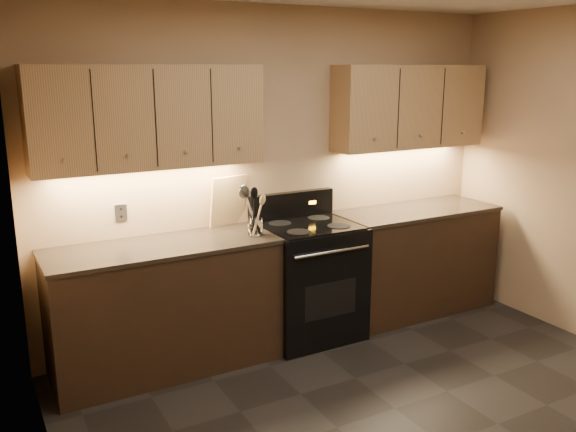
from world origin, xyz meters
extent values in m
cube|color=tan|center=(0.00, 2.00, 1.30)|extent=(4.00, 0.04, 2.60)
cube|color=tan|center=(-2.00, 0.00, 1.30)|extent=(0.04, 4.00, 2.60)
cube|color=black|center=(-1.10, 1.70, 0.45)|extent=(1.60, 0.60, 0.90)
cube|color=#362B22|center=(-1.10, 1.70, 0.92)|extent=(1.62, 0.62, 0.03)
cube|color=black|center=(1.18, 1.70, 0.45)|extent=(1.44, 0.60, 0.90)
cube|color=#362B22|center=(1.18, 1.70, 0.92)|extent=(1.46, 0.62, 0.03)
cube|color=black|center=(0.08, 1.68, 0.46)|extent=(0.76, 0.65, 0.92)
cube|color=black|center=(0.08, 1.68, 0.93)|extent=(0.70, 0.60, 0.01)
cube|color=black|center=(0.08, 1.96, 1.03)|extent=(0.76, 0.07, 0.22)
cube|color=orange|center=(0.26, 1.92, 1.04)|extent=(0.06, 0.00, 0.03)
cylinder|color=silver|center=(0.08, 1.34, 0.80)|extent=(0.65, 0.02, 0.02)
cube|color=black|center=(0.08, 1.35, 0.41)|extent=(0.46, 0.00, 0.28)
cylinder|color=black|center=(-0.10, 1.53, 0.93)|extent=(0.18, 0.18, 0.00)
cylinder|color=black|center=(0.26, 1.53, 0.93)|extent=(0.18, 0.18, 0.00)
cylinder|color=black|center=(-0.10, 1.82, 0.93)|extent=(0.18, 0.18, 0.00)
cylinder|color=black|center=(0.26, 1.82, 0.93)|extent=(0.18, 0.18, 0.00)
cube|color=tan|center=(-1.10, 1.85, 1.80)|extent=(1.60, 0.30, 0.70)
cube|color=tan|center=(1.18, 1.85, 1.80)|extent=(1.44, 0.30, 0.70)
cube|color=#B2B5BA|center=(-1.30, 1.99, 1.12)|extent=(0.08, 0.01, 0.12)
cylinder|color=white|center=(-0.42, 1.61, 1.00)|extent=(0.14, 0.14, 0.13)
cylinder|color=white|center=(-0.42, 1.61, 0.94)|extent=(0.11, 0.11, 0.02)
cube|color=#DCB076|center=(-0.48, 1.96, 1.13)|extent=(0.32, 0.14, 0.39)
camera|label=1|loc=(-2.29, -2.29, 2.14)|focal=38.00mm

